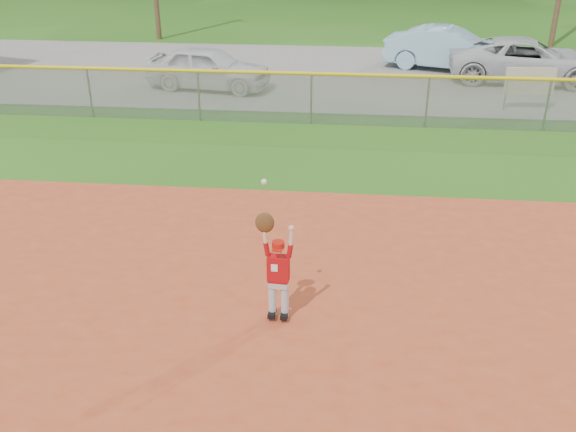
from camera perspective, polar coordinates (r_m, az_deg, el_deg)
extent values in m
plane|color=#295E15|center=(10.23, -1.72, -9.53)|extent=(120.00, 120.00, 0.00)
cube|color=slate|center=(24.96, 2.98, 12.51)|extent=(44.00, 10.00, 0.03)
imported|color=silver|center=(22.87, -7.07, 12.96)|extent=(4.47, 2.35, 1.45)
imported|color=#91C1D9|center=(26.17, 14.06, 14.24)|extent=(5.07, 3.00, 1.58)
imported|color=silver|center=(25.16, 20.44, 12.85)|extent=(5.65, 3.01, 1.51)
cylinder|color=gray|center=(21.40, 18.77, 10.17)|extent=(0.05, 0.05, 1.02)
cylinder|color=gray|center=(21.84, 22.24, 9.92)|extent=(0.05, 0.05, 1.02)
cube|color=beige|center=(21.50, 20.71, 11.13)|extent=(1.53, 0.15, 0.85)
cube|color=gray|center=(18.98, 2.08, 10.34)|extent=(40.00, 0.03, 1.50)
cylinder|color=yellow|center=(18.79, 2.12, 12.54)|extent=(40.00, 0.10, 0.10)
cylinder|color=gray|center=(20.49, -17.20, 10.40)|extent=(0.06, 0.06, 1.50)
cylinder|color=gray|center=(19.47, -7.93, 10.52)|extent=(0.06, 0.06, 1.50)
cylinder|color=gray|center=(18.98, 2.08, 10.34)|extent=(0.06, 0.06, 1.50)
cylinder|color=gray|center=(19.08, 12.27, 9.85)|extent=(0.06, 0.06, 1.50)
cylinder|color=gray|center=(19.75, 22.02, 9.08)|extent=(0.06, 0.06, 1.50)
cylinder|color=silver|center=(10.12, -1.40, -7.45)|extent=(0.13, 0.13, 0.55)
cylinder|color=silver|center=(10.08, -0.28, -7.56)|extent=(0.13, 0.13, 0.55)
cube|color=black|center=(10.22, -1.42, -8.66)|extent=(0.13, 0.23, 0.08)
cube|color=black|center=(10.19, -0.31, -8.77)|extent=(0.13, 0.23, 0.08)
cube|color=silver|center=(9.93, -0.85, -6.03)|extent=(0.30, 0.17, 0.11)
cube|color=maroon|center=(9.89, -0.86, -5.70)|extent=(0.31, 0.19, 0.04)
cube|color=#A80C0F|center=(9.78, -0.86, -4.66)|extent=(0.34, 0.20, 0.42)
cube|color=white|center=(9.68, -1.22, -4.64)|extent=(0.10, 0.01, 0.12)
sphere|color=beige|center=(9.60, -0.88, -2.83)|extent=(0.20, 0.20, 0.19)
cylinder|color=#B5160B|center=(9.58, -0.88, -2.54)|extent=(0.20, 0.20, 0.09)
cube|color=#B5160B|center=(9.51, -0.99, -3.03)|extent=(0.15, 0.12, 0.02)
cylinder|color=#A80C0F|center=(9.65, -1.91, -2.94)|extent=(0.11, 0.08, 0.23)
cylinder|color=beige|center=(9.55, -2.06, -1.72)|extent=(0.09, 0.07, 0.25)
ellipsoid|color=#4C2D14|center=(9.45, -2.08, -0.60)|extent=(0.30, 0.15, 0.33)
sphere|color=white|center=(9.17, -2.15, 3.06)|extent=(0.09, 0.09, 0.08)
cylinder|color=#A80C0F|center=(9.60, 0.16, -3.12)|extent=(0.11, 0.08, 0.23)
cylinder|color=beige|center=(9.48, 0.29, -1.91)|extent=(0.09, 0.07, 0.25)
sphere|color=beige|center=(9.41, 0.30, -1.08)|extent=(0.09, 0.09, 0.09)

